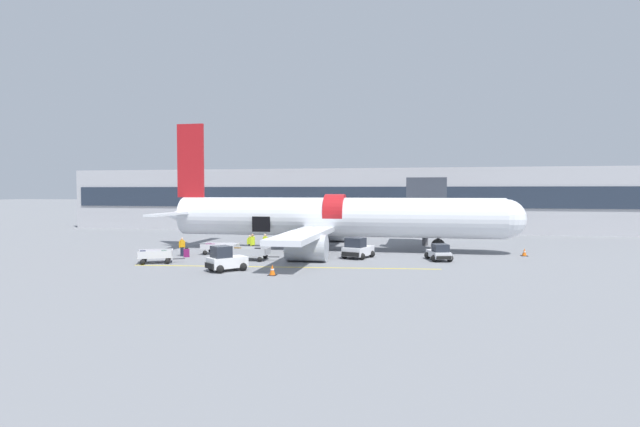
# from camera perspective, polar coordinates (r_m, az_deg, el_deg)

# --- Properties ---
(ground_plane) EXTENTS (500.00, 500.00, 0.00)m
(ground_plane) POSITION_cam_1_polar(r_m,az_deg,el_deg) (39.28, -2.43, -5.48)
(ground_plane) COLOR slate
(apron_marking_line) EXTENTS (22.33, 2.61, 0.01)m
(apron_marking_line) POSITION_cam_1_polar(r_m,az_deg,el_deg) (36.37, -4.12, -6.13)
(apron_marking_line) COLOR yellow
(apron_marking_line) RESTS_ON ground_plane
(terminal_strip) EXTENTS (81.60, 9.21, 8.54)m
(terminal_strip) POSITION_cam_1_polar(r_m,az_deg,el_deg) (70.99, 3.74, 1.59)
(terminal_strip) COLOR #B2B2B7
(terminal_strip) RESTS_ON ground_plane
(jet_bridge_stub) EXTENTS (3.67, 8.32, 6.76)m
(jet_bridge_stub) POSITION_cam_1_polar(r_m,az_deg,el_deg) (50.47, 11.99, 1.98)
(jet_bridge_stub) COLOR #4C4C51
(jet_bridge_stub) RESTS_ON ground_plane
(airplane) EXTENTS (33.74, 29.01, 12.02)m
(airplane) POSITION_cam_1_polar(r_m,az_deg,el_deg) (46.17, 1.18, -0.54)
(airplane) COLOR white
(airplane) RESTS_ON ground_plane
(baggage_tug_lead) EXTENTS (2.68, 3.21, 1.71)m
(baggage_tug_lead) POSITION_cam_1_polar(r_m,az_deg,el_deg) (41.09, 4.30, -4.09)
(baggage_tug_lead) COLOR silver
(baggage_tug_lead) RESTS_ON ground_plane
(baggage_tug_mid) EXTENTS (2.76, 2.85, 1.75)m
(baggage_tug_mid) POSITION_cam_1_polar(r_m,az_deg,el_deg) (35.07, -10.73, -5.29)
(baggage_tug_mid) COLOR white
(baggage_tug_mid) RESTS_ON ground_plane
(baggage_tug_rear) EXTENTS (2.22, 3.03, 1.34)m
(baggage_tug_rear) POSITION_cam_1_polar(r_m,az_deg,el_deg) (40.75, 13.45, -4.43)
(baggage_tug_rear) COLOR silver
(baggage_tug_rear) RESTS_ON ground_plane
(baggage_cart_loading) EXTENTS (4.08, 2.14, 0.93)m
(baggage_cart_loading) POSITION_cam_1_polar(r_m,az_deg,el_deg) (44.50, -11.36, -3.95)
(baggage_cart_loading) COLOR silver
(baggage_cart_loading) RESTS_ON ground_plane
(baggage_cart_queued) EXTENTS (4.00, 2.29, 1.01)m
(baggage_cart_queued) POSITION_cam_1_polar(r_m,az_deg,el_deg) (40.22, -7.93, -4.56)
(baggage_cart_queued) COLOR #B7BABF
(baggage_cart_queued) RESTS_ON ground_plane
(baggage_cart_empty) EXTENTS (3.44, 2.54, 1.01)m
(baggage_cart_empty) POSITION_cam_1_polar(r_m,az_deg,el_deg) (40.29, -18.17, -4.71)
(baggage_cart_empty) COLOR silver
(baggage_cart_empty) RESTS_ON ground_plane
(ground_crew_loader_a) EXTENTS (0.48, 0.63, 1.81)m
(ground_crew_loader_a) POSITION_cam_1_polar(r_m,az_deg,el_deg) (43.37, -6.29, -3.46)
(ground_crew_loader_a) COLOR #1E2338
(ground_crew_loader_a) RESTS_ON ground_plane
(ground_crew_loader_b) EXTENTS (0.50, 0.65, 1.85)m
(ground_crew_loader_b) POSITION_cam_1_polar(r_m,az_deg,el_deg) (43.13, -7.72, -3.47)
(ground_crew_loader_b) COLOR #2D2D33
(ground_crew_loader_b) RESTS_ON ground_plane
(ground_crew_driver) EXTENTS (0.50, 0.50, 1.57)m
(ground_crew_driver) POSITION_cam_1_polar(r_m,az_deg,el_deg) (43.83, -15.49, -3.64)
(ground_crew_driver) COLOR #1E2338
(ground_crew_driver) RESTS_ON ground_plane
(ground_crew_supervisor) EXTENTS (0.51, 0.48, 1.54)m
(ground_crew_supervisor) POSITION_cam_1_polar(r_m,az_deg,el_deg) (45.35, -8.02, -3.38)
(ground_crew_supervisor) COLOR #2D2D33
(ground_crew_supervisor) RESTS_ON ground_plane
(suitcase_on_tarmac_upright) EXTENTS (0.50, 0.38, 0.81)m
(suitcase_on_tarmac_upright) POSITION_cam_1_polar(r_m,az_deg,el_deg) (43.06, -15.01, -4.37)
(suitcase_on_tarmac_upright) COLOR #721951
(suitcase_on_tarmac_upright) RESTS_ON ground_plane
(safety_cone_nose) EXTENTS (0.55, 0.55, 0.66)m
(safety_cone_nose) POSITION_cam_1_polar(r_m,az_deg,el_deg) (45.77, 22.32, -4.13)
(safety_cone_nose) COLOR black
(safety_cone_nose) RESTS_ON ground_plane
(safety_cone_engine_left) EXTENTS (0.57, 0.57, 0.70)m
(safety_cone_engine_left) POSITION_cam_1_polar(r_m,az_deg,el_deg) (32.94, -5.47, -6.48)
(safety_cone_engine_left) COLOR black
(safety_cone_engine_left) RESTS_ON ground_plane
(safety_cone_wingtip) EXTENTS (0.49, 0.49, 0.58)m
(safety_cone_wingtip) POSITION_cam_1_polar(r_m,az_deg,el_deg) (39.59, 0.21, -5.02)
(safety_cone_wingtip) COLOR black
(safety_cone_wingtip) RESTS_ON ground_plane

